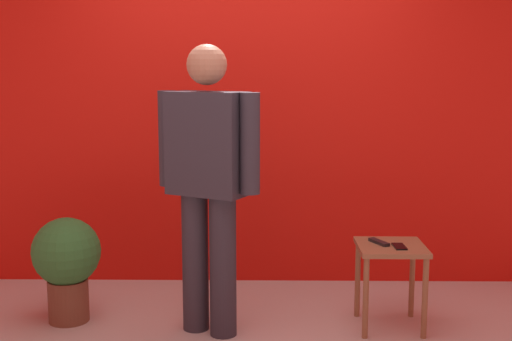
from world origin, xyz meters
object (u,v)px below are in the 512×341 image
tv_remote (379,242)px  potted_plant (67,260)px  cell_phone (399,246)px  side_table (391,261)px  standing_person (208,175)px

tv_remote → potted_plant: (-2.00, 0.04, -0.14)m
tv_remote → cell_phone: bearing=-63.0°
side_table → potted_plant: 2.07m
cell_phone → tv_remote: size_ratio=0.85×
side_table → potted_plant: bearing=178.0°
tv_remote → potted_plant: 2.00m
standing_person → potted_plant: (-0.93, 0.16, -0.59)m
side_table → tv_remote: tv_remote is taller
potted_plant → cell_phone: bearing=-3.4°
cell_phone → potted_plant: size_ratio=0.21×
side_table → standing_person: bearing=-175.4°
side_table → tv_remote: 0.14m
tv_remote → potted_plant: size_ratio=0.25×
standing_person → side_table: 1.27m
side_table → tv_remote: size_ratio=3.17×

